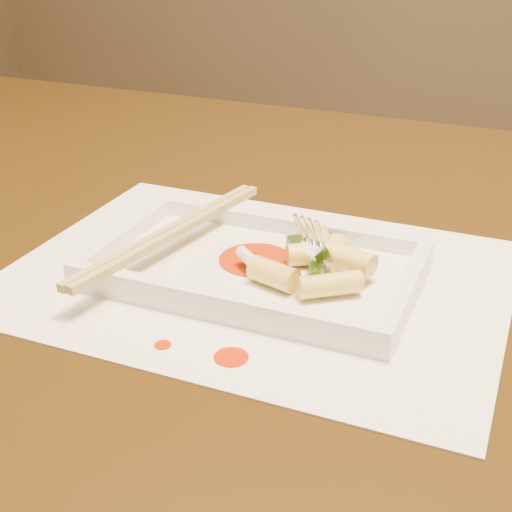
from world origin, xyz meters
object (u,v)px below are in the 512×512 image
at_px(table, 276,336).
at_px(fork, 350,187).
at_px(placemat, 256,276).
at_px(plate_base, 256,271).
at_px(chopstick_a, 167,231).

bearing_deg(table, fork, -33.22).
distance_m(table, placemat, 0.12).
bearing_deg(table, plate_base, -83.58).
relative_size(placemat, chopstick_a, 1.67).
xyz_separation_m(table, chopstick_a, (-0.07, -0.07, 0.13)).
relative_size(table, placemat, 3.50).
xyz_separation_m(table, plate_base, (0.01, -0.07, 0.11)).
height_order(placemat, chopstick_a, chopstick_a).
xyz_separation_m(chopstick_a, fork, (0.15, 0.02, 0.06)).
xyz_separation_m(plate_base, fork, (0.07, 0.02, 0.08)).
bearing_deg(placemat, plate_base, 0.00).
distance_m(table, chopstick_a, 0.16).
height_order(plate_base, chopstick_a, chopstick_a).
bearing_deg(plate_base, chopstick_a, 180.00).
distance_m(plate_base, chopstick_a, 0.08).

